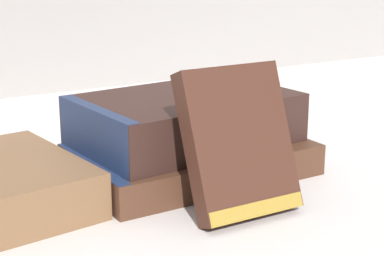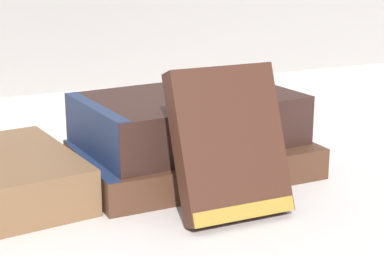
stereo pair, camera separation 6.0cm
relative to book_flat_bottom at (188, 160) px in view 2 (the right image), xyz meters
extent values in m
plane|color=silver|center=(-0.01, -0.05, -0.01)|extent=(3.00, 3.00, 0.00)
cube|color=#4C2D1E|center=(0.01, 0.00, 0.00)|extent=(0.22, 0.14, 0.03)
cube|color=navy|center=(-0.10, 0.00, 0.00)|extent=(0.01, 0.14, 0.03)
cube|color=#331E19|center=(0.00, 0.01, 0.04)|extent=(0.22, 0.15, 0.05)
cube|color=navy|center=(-0.09, 0.00, 0.04)|extent=(0.02, 0.13, 0.05)
cube|color=#422319|center=(-0.01, -0.10, 0.05)|extent=(0.09, 0.06, 0.12)
cube|color=olive|center=(-0.01, -0.12, -0.01)|extent=(0.09, 0.02, 0.02)
cylinder|color=silver|center=(0.03, 0.01, 0.07)|extent=(0.04, 0.04, 0.01)
torus|color=silver|center=(0.03, 0.01, 0.07)|extent=(0.05, 0.05, 0.01)
sphere|color=silver|center=(0.03, 0.03, 0.07)|extent=(0.01, 0.01, 0.01)
camera|label=1|loc=(-0.30, -0.52, 0.20)|focal=60.00mm
camera|label=2|loc=(-0.24, -0.54, 0.20)|focal=60.00mm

